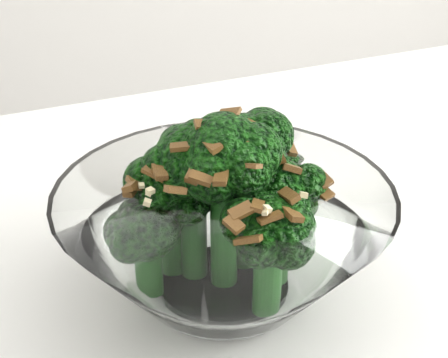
{
  "coord_description": "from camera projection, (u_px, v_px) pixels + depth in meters",
  "views": [
    {
      "loc": [
        -0.06,
        -0.45,
        1.09
      ],
      "look_at": [
        -0.04,
        -0.02,
        0.85
      ],
      "focal_mm": 55.0,
      "sensor_mm": 36.0,
      "label": 1
    }
  ],
  "objects": [
    {
      "name": "broccoli_dish",
      "position": [
        224.0,
        230.0,
        0.51
      ],
      "size": [
        0.25,
        0.25,
        0.16
      ],
      "color": "white",
      "rests_on": "table"
    },
    {
      "name": "table",
      "position": [
        181.0,
        346.0,
        0.58
      ],
      "size": [
        1.4,
        1.16,
        0.75
      ],
      "color": "white",
      "rests_on": "ground"
    }
  ]
}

